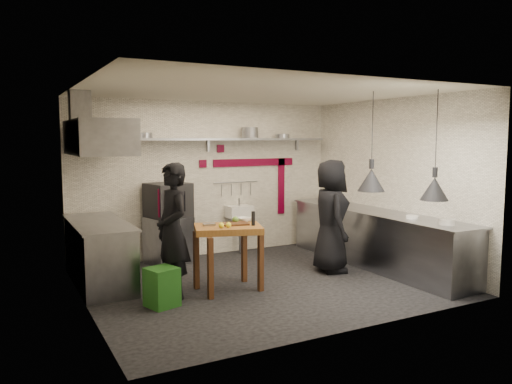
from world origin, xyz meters
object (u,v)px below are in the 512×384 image
green_bin (162,287)px  combi_oven (168,200)px  prep_table (228,258)px  chef_left (173,230)px  chef_right (331,216)px  oven_stand (169,240)px

green_bin → combi_oven: bearing=69.8°
green_bin → prep_table: 1.09m
combi_oven → chef_left: chef_left is taller
prep_table → chef_left: (-0.78, 0.07, 0.45)m
combi_oven → prep_table: bearing=-95.9°
combi_oven → prep_table: 2.00m
combi_oven → green_bin: (-0.78, -2.12, -0.84)m
chef_left → chef_right: 2.66m
oven_stand → chef_right: (2.14, -1.72, 0.50)m
chef_right → green_bin: bearing=116.3°
combi_oven → chef_left: size_ratio=0.36×
chef_left → chef_right: (2.66, 0.08, -0.01)m
oven_stand → green_bin: 2.26m
green_bin → chef_right: 3.01m
chef_right → chef_left: bearing=110.5°
oven_stand → chef_left: (-0.52, -1.81, 0.51)m
combi_oven → prep_table: size_ratio=0.71×
combi_oven → chef_left: bearing=-119.9°
chef_left → combi_oven: bearing=160.0°
chef_left → prep_table: bearing=81.3°
chef_left → chef_right: bearing=87.9°
green_bin → prep_table: prep_table is taller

